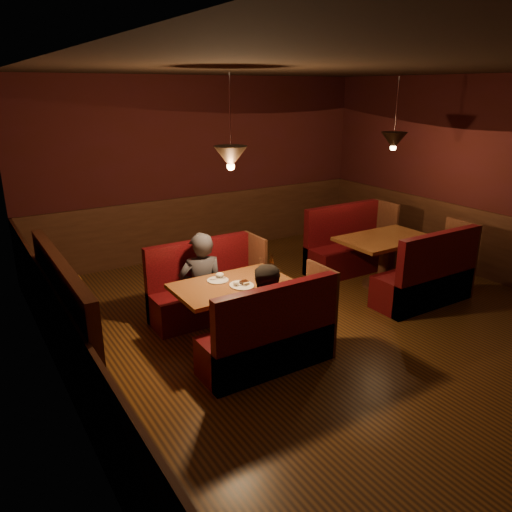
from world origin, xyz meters
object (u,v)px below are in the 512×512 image
main_bench_near (271,341)px  second_bench_far (348,250)px  second_table (384,250)px  diner_b (270,298)px  main_table (234,297)px  main_bench_far (206,293)px  diner_a (201,265)px  second_bench_near (428,281)px

main_bench_near → second_bench_far: 3.17m
second_table → diner_b: size_ratio=0.92×
second_table → second_bench_far: second_bench_far is taller
main_table → main_bench_near: bearing=-88.9°
main_table → diner_b: diner_b is taller
main_table → main_bench_far: (0.01, 0.73, -0.22)m
main_table → second_table: size_ratio=0.99×
second_table → second_bench_far: (0.03, 0.77, -0.21)m
main_bench_near → second_bench_far: bearing=34.4°
main_bench_far → main_table: bearing=-91.1°
main_bench_near → diner_a: bearing=95.2°
second_bench_far → second_table: bearing=-92.2°
second_table → second_bench_far: size_ratio=0.90×
main_bench_far → main_bench_near: bearing=-90.0°
second_table → diner_b: 2.66m
main_bench_near → second_table: bearing=21.6°
diner_b → second_bench_far: bearing=39.2°
main_bench_near → diner_a: 1.40m
main_bench_far → main_bench_near: 1.45m
main_table → diner_b: bearing=-80.5°
main_bench_near → diner_b: diner_b is taller
second_bench_near → main_bench_far: bearing=155.4°
main_bench_far → diner_b: size_ratio=1.01×
second_bench_far → main_bench_far: bearing=-172.6°
diner_a → second_bench_near: bearing=172.4°
second_table → diner_a: diner_a is taller
main_bench_far → diner_a: size_ratio=0.95×
main_table → diner_a: 0.64m
second_bench_near → diner_b: 2.56m
diner_a → second_table: bearing=-172.6°
diner_a → main_table: bearing=113.8°
main_bench_near → second_bench_far: second_bench_far is taller
main_bench_far → diner_b: (0.08, -1.30, 0.39)m
main_bench_far → main_bench_near: (0.00, -1.45, 0.00)m
main_bench_far → second_table: bearing=-9.4°
main_bench_far → second_table: main_bench_far is taller
diner_b → main_table: bearing=105.8°
main_table → diner_b: size_ratio=0.92×
diner_a → diner_b: bearing=113.5°
diner_a → main_bench_near: bearing=108.9°
second_bench_far → diner_b: size_ratio=1.02×
second_bench_near → diner_b: bearing=-177.7°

